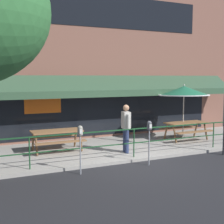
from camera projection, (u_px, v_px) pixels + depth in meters
ground_plane at (138, 162)px, 10.27m from camera, size 120.00×120.00×0.00m
patio_deck at (113, 148)px, 12.07m from camera, size 15.00×4.00×0.10m
restaurant_building at (92, 50)px, 13.64m from camera, size 15.00×1.60×8.00m
patio_railing at (134, 136)px, 10.45m from camera, size 13.84×0.04×0.97m
picnic_table_left at (57, 135)px, 11.26m from camera, size 1.80×1.42×0.76m
picnic_table_centre at (186, 126)px, 13.28m from camera, size 1.80×1.42×0.76m
patio_umbrella_centre at (184, 91)px, 13.30m from camera, size 2.14×2.14×2.38m
pedestrian_walking at (126, 126)px, 11.05m from camera, size 0.30×0.61×1.71m
parking_meter_near at (80, 135)px, 8.82m from camera, size 0.15×0.16×1.42m
parking_meter_far at (149, 129)px, 9.75m from camera, size 0.15×0.16×1.42m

